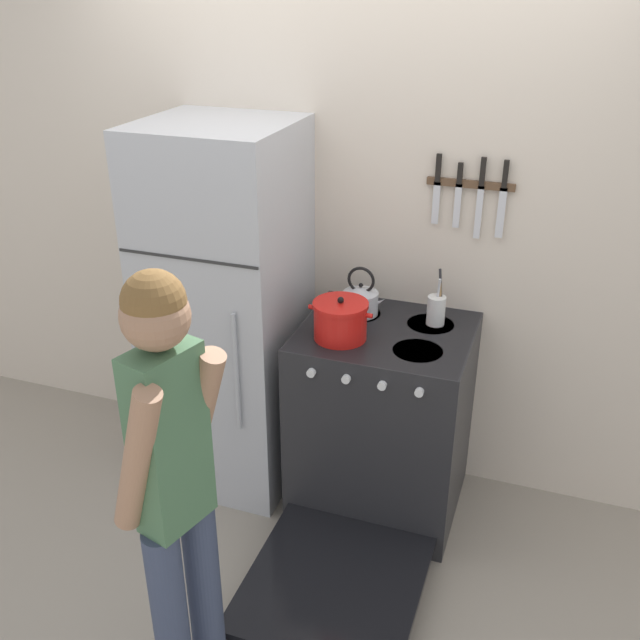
{
  "coord_description": "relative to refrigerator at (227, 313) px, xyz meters",
  "views": [
    {
      "loc": [
        0.96,
        -3.07,
        2.37
      ],
      "look_at": [
        0.04,
        -0.48,
        1.02
      ],
      "focal_mm": 40.0,
      "sensor_mm": 36.0,
      "label": 1
    }
  ],
  "objects": [
    {
      "name": "stove_range",
      "position": [
        0.79,
        -0.05,
        -0.43
      ],
      "size": [
        0.76,
        1.42,
        0.94
      ],
      "color": "#232326",
      "rests_on": "ground_plane"
    },
    {
      "name": "person",
      "position": [
        0.44,
        -1.26,
        0.05
      ],
      "size": [
        0.32,
        0.39,
        1.66
      ],
      "rotation": [
        0.0,
        0.0,
        1.3
      ],
      "color": "#38425B",
      "rests_on": "ground_plane"
    },
    {
      "name": "wall_knife_strip",
      "position": [
        1.05,
        0.31,
        0.64
      ],
      "size": [
        0.38,
        0.03,
        0.36
      ],
      "color": "brown"
    },
    {
      "name": "ground_plane",
      "position": [
        0.49,
        0.32,
        -0.9
      ],
      "size": [
        14.0,
        14.0,
        0.0
      ],
      "primitive_type": "plane",
      "color": "gray"
    },
    {
      "name": "utensil_jar",
      "position": [
        0.98,
        0.13,
        0.11
      ],
      "size": [
        0.08,
        0.08,
        0.26
      ],
      "color": "silver",
      "rests_on": "stove_range"
    },
    {
      "name": "wall_back",
      "position": [
        0.49,
        0.35,
        0.38
      ],
      "size": [
        10.0,
        0.06,
        2.55
      ],
      "color": "beige",
      "rests_on": "ground_plane"
    },
    {
      "name": "dutch_oven_pot",
      "position": [
        0.61,
        -0.14,
        0.12
      ],
      "size": [
        0.28,
        0.24,
        0.19
      ],
      "color": "red",
      "rests_on": "stove_range"
    },
    {
      "name": "refrigerator",
      "position": [
        0.0,
        0.0,
        0.0
      ],
      "size": [
        0.66,
        0.68,
        1.8
      ],
      "color": "#B7BABF",
      "rests_on": "ground_plane"
    },
    {
      "name": "tea_kettle",
      "position": [
        0.63,
        0.13,
        0.11
      ],
      "size": [
        0.21,
        0.16,
        0.23
      ],
      "color": "silver",
      "rests_on": "stove_range"
    }
  ]
}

